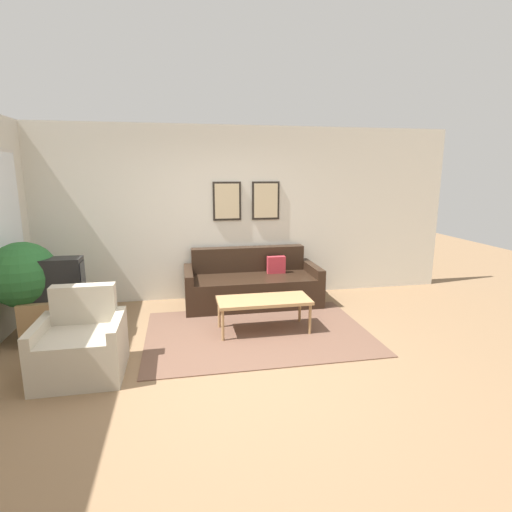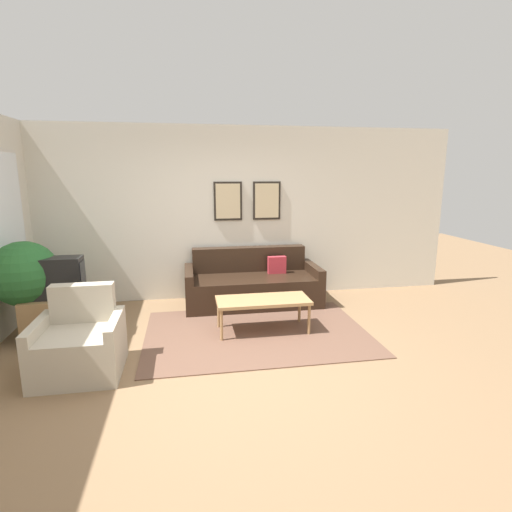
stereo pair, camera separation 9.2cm
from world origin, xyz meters
The scene contains 11 objects.
ground_plane centered at (0.00, 0.00, 0.00)m, with size 16.00×16.00×0.00m, color #846647.
area_rug centered at (0.46, 0.80, 0.01)m, with size 2.76×1.93×0.01m.
wall_back centered at (0.01, 2.44, 1.35)m, with size 8.00×0.09×2.70m.
couch centered at (0.60, 1.97, 0.29)m, with size 2.03×0.90×0.83m.
coffee_table centered at (0.54, 0.84, 0.40)m, with size 1.17×0.51×0.43m.
tv_stand centered at (-1.93, 1.07, 0.26)m, with size 0.76×0.47×0.52m.
tv centered at (-1.93, 1.07, 0.76)m, with size 0.63×0.28×0.49m.
armchair centered at (-1.47, 0.12, 0.29)m, with size 0.81×0.76×0.85m.
potted_plant_tall centered at (-2.30, 1.16, 0.78)m, with size 0.78×0.78×1.20m.
potted_plant_by_window centered at (-2.09, 1.75, 0.44)m, with size 0.44×0.44×0.73m.
potted_plant_small centered at (-2.05, 1.75, 0.54)m, with size 0.53×0.53×0.85m.
Camera 2 is at (-0.37, -3.86, 1.99)m, focal length 28.00 mm.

